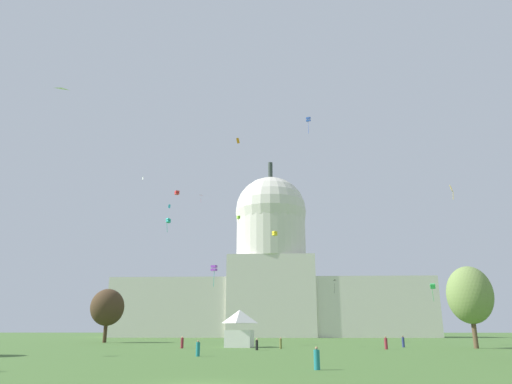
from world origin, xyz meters
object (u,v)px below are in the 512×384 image
object	(u,v)px
tree_east_mid	(470,295)
person_maroon_back_right	(386,343)
kite_white_high	(61,90)
kite_turquoise_mid	(168,221)
person_red_mid_right	(182,342)
kite_cyan_high	(169,206)
kite_red_mid	(177,193)
kite_orange_high	(238,141)
kite_lime_high	(239,217)
person_black_back_center	(257,345)
kite_yellow_mid	(275,233)
person_maroon_deep_crowd	(182,343)
kite_pink_high	(200,196)
tree_west_far	(107,307)
kite_black_low	(333,283)
person_olive_back_left	(281,343)
kite_blue_high	(308,120)
person_teal_mid_left	(317,359)
kite_green_low	(433,286)
kite_white_high_b	(143,178)
person_teal_edge_west	(198,349)
kite_violet_low	(214,268)
capitol_building	(271,279)
kite_gold_mid	(451,189)
event_tent	(240,328)

from	to	relation	value
tree_east_mid	person_maroon_back_right	xyz separation A→B (m)	(-14.37, -3.95, -7.13)
kite_white_high	kite_turquoise_mid	xyz separation A→B (m)	(10.92, 27.25, -14.26)
person_red_mid_right	kite_cyan_high	bearing A→B (deg)	112.57
kite_white_high	kite_red_mid	distance (m)	25.13
kite_orange_high	kite_lime_high	size ratio (longest dim) A/B	0.54
person_black_back_center	kite_yellow_mid	bearing A→B (deg)	-46.41
tree_east_mid	person_maroon_deep_crowd	world-z (taller)	tree_east_mid
kite_pink_high	person_red_mid_right	bearing A→B (deg)	40.29
person_maroon_deep_crowd	kite_pink_high	bearing A→B (deg)	162.48
person_maroon_back_right	kite_red_mid	distance (m)	42.35
tree_west_far	kite_black_low	distance (m)	69.87
tree_east_mid	kite_pink_high	bearing A→B (deg)	127.63
tree_west_far	person_black_back_center	size ratio (longest dim) A/B	7.34
person_olive_back_left	person_red_mid_right	bearing A→B (deg)	-128.14
kite_lime_high	kite_blue_high	xyz separation A→B (m)	(20.04, -34.76, 16.34)
person_teal_mid_left	kite_green_low	size ratio (longest dim) A/B	0.48
tree_east_mid	kite_cyan_high	distance (m)	100.56
kite_white_high	kite_white_high_b	world-z (taller)	kite_white_high_b
person_teal_edge_west	kite_white_high_b	world-z (taller)	kite_white_high_b
kite_pink_high	kite_violet_low	xyz separation A→B (m)	(13.76, -60.90, -31.53)
tree_east_mid	kite_cyan_high	bearing A→B (deg)	133.24
capitol_building	tree_west_far	distance (m)	82.76
kite_green_low	kite_gold_mid	xyz separation A→B (m)	(0.62, -13.41, 15.27)
person_maroon_deep_crowd	person_teal_edge_west	xyz separation A→B (m)	(6.09, -21.67, -0.04)
tree_west_far	kite_blue_high	world-z (taller)	kite_blue_high
kite_black_low	kite_violet_low	bearing A→B (deg)	2.39
capitol_building	person_olive_back_left	size ratio (longest dim) A/B	69.73
person_teal_mid_left	person_maroon_deep_crowd	xyz separation A→B (m)	(-17.54, 38.54, 0.07)
person_red_mid_right	kite_yellow_mid	distance (m)	40.09
person_red_mid_right	kite_white_high	bearing A→B (deg)	-131.71
person_maroon_deep_crowd	kite_black_low	xyz separation A→B (m)	(31.77, 72.69, 15.81)
person_black_back_center	kite_violet_low	distance (m)	24.63
tree_west_far	person_maroon_back_right	bearing A→B (deg)	-31.45
kite_yellow_mid	kite_pink_high	world-z (taller)	kite_pink_high
kite_blue_high	kite_cyan_high	bearing A→B (deg)	-15.98
person_teal_mid_left	kite_yellow_mid	xyz separation A→B (m)	(-3.43, 70.80, 23.40)
kite_gold_mid	kite_white_high_b	xyz separation A→B (m)	(-69.64, 50.84, 19.69)
person_black_back_center	person_teal_edge_west	size ratio (longest dim) A/B	0.94
person_teal_edge_west	kite_yellow_mid	size ratio (longest dim) A/B	1.27
kite_yellow_mid	kite_white_high_b	xyz separation A→B (m)	(-38.92, 22.74, 21.50)
capitol_building	kite_yellow_mid	distance (m)	71.95
kite_gold_mid	event_tent	bearing A→B (deg)	171.23
kite_violet_low	kite_white_high_b	size ratio (longest dim) A/B	4.99
kite_green_low	kite_gold_mid	bearing A→B (deg)	106.20
kite_turquoise_mid	kite_violet_low	bearing A→B (deg)	-152.91
tree_west_far	person_black_back_center	distance (m)	50.86
kite_green_low	kite_red_mid	distance (m)	51.32
person_teal_mid_left	person_maroon_deep_crowd	bearing A→B (deg)	-82.26
kite_white_high	kite_blue_high	xyz separation A→B (m)	(40.49, 43.72, 14.76)
person_teal_edge_west	kite_orange_high	world-z (taller)	kite_orange_high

